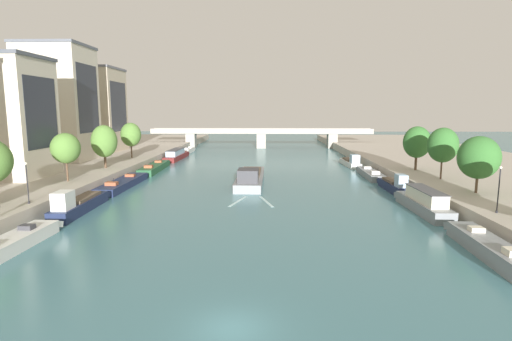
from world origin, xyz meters
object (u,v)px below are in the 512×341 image
(moored_boat_right_end, at_px, (370,174))
(tree_right_second, at_px, (417,142))
(barge_midriver, at_px, (250,177))
(moored_boat_right_gap_after, at_px, (423,202))
(moored_boat_left_near, at_px, (176,155))
(moored_boat_right_near, at_px, (489,247))
(moored_boat_left_midway, at_px, (123,183))
(moored_boat_right_far, at_px, (351,162))
(lamppost_left_bank, at_px, (27,181))
(moored_boat_right_downstream, at_px, (394,185))
(moored_boat_left_lone, at_px, (12,243))
(tree_left_distant, at_px, (104,141))
(moored_boat_left_gap_after, at_px, (155,167))
(moored_boat_left_downstream, at_px, (189,150))
(lamppost_right_bank, at_px, (499,187))
(tree_left_midway, at_px, (66,148))
(tree_right_by_lamp, at_px, (443,145))
(tree_right_distant, at_px, (479,158))
(bridge_far, at_px, (261,135))
(moored_boat_left_second, at_px, (79,204))
(tree_left_far, at_px, (131,135))

(moored_boat_right_end, height_order, tree_right_second, tree_right_second)
(barge_midriver, bearing_deg, moored_boat_right_gap_after, -40.88)
(moored_boat_left_near, xyz_separation_m, moored_boat_right_near, (39.40, -62.56, -0.33))
(moored_boat_left_midway, relative_size, moored_boat_right_near, 1.29)
(moored_boat_right_far, height_order, lamppost_left_bank, lamppost_left_bank)
(moored_boat_left_near, height_order, moored_boat_right_downstream, moored_boat_right_downstream)
(moored_boat_left_lone, xyz_separation_m, tree_left_distant, (-5.98, 34.44, 5.81))
(moored_boat_right_end, relative_size, moored_boat_right_far, 1.14)
(moored_boat_left_gap_after, relative_size, moored_boat_left_downstream, 1.58)
(moored_boat_left_gap_after, relative_size, lamppost_right_bank, 3.56)
(moored_boat_right_near, distance_m, moored_boat_right_gap_after, 13.81)
(moored_boat_left_near, xyz_separation_m, lamppost_left_bank, (-3.22, -53.75, 3.29))
(moored_boat_right_near, xyz_separation_m, tree_left_distant, (-44.98, 34.59, 5.73))
(tree_left_midway, bearing_deg, moored_boat_left_near, 82.13)
(moored_boat_right_far, distance_m, tree_right_by_lamp, 28.11)
(moored_boat_right_downstream, bearing_deg, moored_boat_left_near, 136.97)
(barge_midriver, xyz_separation_m, lamppost_right_bank, (24.45, -25.30, 3.42))
(moored_boat_right_near, xyz_separation_m, tree_right_second, (6.33, 33.72, 5.75))
(moored_boat_left_midway, bearing_deg, tree_right_distant, -14.79)
(tree_right_distant, height_order, lamppost_left_bank, tree_right_distant)
(moored_boat_right_near, xyz_separation_m, bridge_far, (-19.63, 91.69, 3.19))
(moored_boat_right_gap_after, bearing_deg, moored_boat_right_downstream, 88.71)
(moored_boat_right_far, bearing_deg, moored_boat_right_downstream, -88.41)
(moored_boat_right_gap_after, relative_size, tree_right_by_lamp, 1.71)
(moored_boat_left_gap_after, height_order, tree_right_distant, tree_right_distant)
(moored_boat_left_second, bearing_deg, moored_boat_left_gap_after, 90.44)
(moored_boat_left_second, xyz_separation_m, moored_boat_left_gap_after, (-0.25, 31.77, -0.34))
(tree_right_by_lamp, xyz_separation_m, lamppost_right_bank, (-2.78, -18.94, -2.34))
(tree_right_distant, relative_size, bridge_far, 0.10)
(moored_boat_right_gap_after, xyz_separation_m, moored_boat_right_far, (-0.46, 37.94, -0.33))
(moored_boat_left_midway, height_order, moored_boat_left_gap_after, moored_boat_left_gap_after)
(tree_left_distant, relative_size, tree_right_second, 1.02)
(moored_boat_right_near, relative_size, lamppost_right_bank, 2.76)
(barge_midriver, relative_size, tree_left_midway, 2.99)
(moored_boat_left_gap_after, height_order, tree_left_far, tree_left_far)
(tree_left_midway, xyz_separation_m, tree_right_by_lamp, (51.80, 3.40, 0.25))
(moored_boat_left_lone, distance_m, tree_left_far, 49.71)
(moored_boat_left_second, xyz_separation_m, tree_right_by_lamp, (46.00, 12.55, 5.76))
(lamppost_left_bank, bearing_deg, moored_boat_left_gap_after, 84.96)
(moored_boat_left_second, relative_size, moored_boat_right_far, 1.09)
(moored_boat_left_downstream, xyz_separation_m, tree_right_distant, (46.26, -62.21, 5.51))
(moored_boat_left_midway, xyz_separation_m, lamppost_left_bank, (-2.96, -19.17, 3.75))
(barge_midriver, relative_size, moored_boat_left_downstream, 1.96)
(moored_boat_left_near, height_order, tree_left_far, tree_left_far)
(moored_boat_left_lone, distance_m, moored_boat_right_near, 39.01)
(lamppost_right_bank, bearing_deg, moored_boat_right_downstream, 100.79)
(moored_boat_left_lone, height_order, moored_boat_left_second, moored_boat_left_second)
(tree_left_distant, bearing_deg, moored_boat_left_gap_after, 60.76)
(tree_left_midway, bearing_deg, tree_right_distant, -6.73)
(tree_left_midway, bearing_deg, moored_boat_left_downstream, 84.28)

